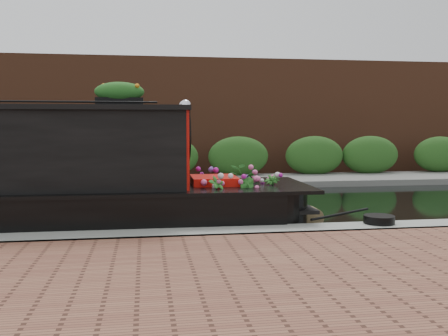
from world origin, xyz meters
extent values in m
plane|color=black|center=(0.00, 0.00, 0.00)|extent=(80.00, 80.00, 0.00)
cube|color=gray|center=(0.00, -3.30, 0.00)|extent=(40.00, 0.60, 0.50)
cube|color=slate|center=(0.00, 4.20, 0.00)|extent=(40.00, 2.40, 0.34)
cube|color=#24501A|center=(0.00, 5.10, 0.00)|extent=(40.00, 1.10, 2.80)
cube|color=brown|center=(0.00, 7.20, 0.00)|extent=(40.00, 1.00, 8.00)
cube|color=red|center=(-0.11, -2.01, 1.32)|extent=(0.08, 1.63, 1.25)
cube|color=black|center=(-1.35, -2.83, 1.39)|extent=(0.84, 0.04, 0.51)
cube|color=red|center=(0.37, -2.01, 0.65)|extent=(0.75, 0.85, 0.46)
sphere|color=white|center=(-0.10, -2.14, 2.05)|extent=(0.17, 0.17, 0.17)
sphere|color=white|center=(-0.10, -1.88, 2.05)|extent=(0.17, 0.17, 0.17)
cube|color=black|center=(-1.14, -2.01, 2.10)|extent=(0.75, 0.21, 0.14)
ellipsoid|color=orange|center=(-1.14, -2.01, 2.28)|extent=(0.82, 0.22, 0.22)
imported|color=#266220|center=(0.34, -2.60, 0.68)|extent=(0.34, 0.31, 0.53)
imported|color=#266220|center=(0.84, -2.57, 0.67)|extent=(0.36, 0.35, 0.50)
imported|color=#266220|center=(1.01, -1.57, 0.72)|extent=(0.64, 0.59, 0.61)
imported|color=#266220|center=(1.30, -2.22, 0.67)|extent=(0.39, 0.39, 0.50)
imported|color=#266220|center=(0.30, -1.37, 0.67)|extent=(0.20, 0.28, 0.50)
cylinder|color=olive|center=(2.08, -2.01, 0.16)|extent=(0.32, 0.34, 0.32)
cylinder|color=black|center=(2.73, -3.17, 0.31)|extent=(0.46, 0.46, 0.12)
camera|label=1|loc=(-0.75, -10.15, 1.74)|focal=40.00mm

